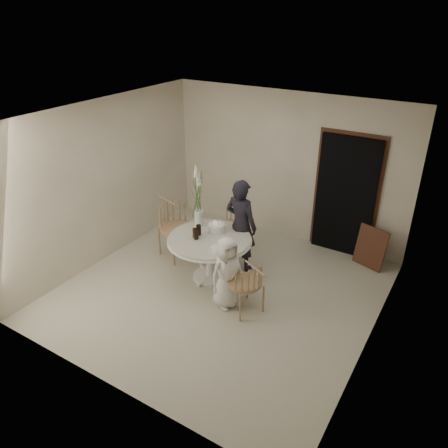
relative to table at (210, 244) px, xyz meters
The scene contains 18 objects.
ground 0.75m from the table, 35.54° to the right, with size 4.50×4.50×0.00m, color #BBB5A0.
room_shell 1.09m from the table, 35.54° to the right, with size 4.50×4.50×4.50m.
doorway 2.49m from the table, 52.29° to the left, with size 1.00×0.10×2.10m, color black.
door_trim 2.53m from the table, 52.85° to the left, with size 1.12×0.03×2.22m, color #542A1D.
table is the anchor object (origin of this frame).
picture_frame 2.71m from the table, 38.99° to the left, with size 0.53×0.04×0.71m, color #542A1D.
chair_far 1.14m from the table, 96.65° to the left, with size 0.51×0.54×0.83m.
chair_right 1.10m from the table, 26.83° to the right, with size 0.63×0.61×0.86m.
chair_left 1.03m from the table, 162.24° to the left, with size 0.71×0.68×1.00m.
girl 0.61m from the table, 63.47° to the left, with size 0.57×0.38×1.57m, color black.
boy 0.77m from the table, 38.32° to the right, with size 0.55×0.35×1.12m, color white.
birthday_cake 0.29m from the table, 95.37° to the left, with size 0.27×0.27×0.18m.
cola_tumbler_a 0.29m from the table, 138.79° to the right, with size 0.07×0.07×0.16m, color black.
cola_tumbler_b 0.28m from the table, 137.43° to the right, with size 0.07×0.07×0.16m, color black.
cola_tumbler_c 0.30m from the table, 153.82° to the right, with size 0.07×0.07×0.15m, color black.
cola_tumbler_d 0.28m from the table, behind, with size 0.08×0.08×0.17m, color black.
plate_stack 0.43m from the table, 39.04° to the right, with size 0.21×0.21×0.05m, color white.
flower_vase 0.73m from the table, 145.48° to the left, with size 0.14×0.14×1.07m.
Camera 1 is at (2.96, -4.71, 4.02)m, focal length 35.00 mm.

